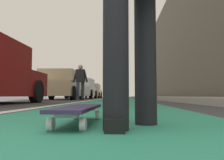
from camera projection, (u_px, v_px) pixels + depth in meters
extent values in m
plane|color=#38383D|center=(118.00, 100.00, 10.27)|extent=(80.00, 80.00, 0.00)
cube|color=#288466|center=(120.00, 98.00, 24.22)|extent=(56.00, 1.99, 0.00)
cube|color=silver|center=(107.00, 98.00, 20.28)|extent=(52.00, 0.16, 0.01)
cube|color=#9E9B93|center=(163.00, 98.00, 18.10)|extent=(52.00, 3.20, 0.15)
cube|color=#5B544B|center=(183.00, 37.00, 22.38)|extent=(40.00, 1.20, 11.74)
cylinder|color=white|center=(76.00, 115.00, 1.80)|extent=(0.07, 0.03, 0.07)
cylinder|color=white|center=(97.00, 115.00, 1.79)|extent=(0.07, 0.03, 0.07)
cylinder|color=white|center=(51.00, 124.00, 1.20)|extent=(0.07, 0.03, 0.07)
cylinder|color=white|center=(83.00, 125.00, 1.19)|extent=(0.07, 0.03, 0.07)
cube|color=silver|center=(87.00, 109.00, 1.80)|extent=(0.06, 0.12, 0.02)
cube|color=silver|center=(67.00, 115.00, 1.20)|extent=(0.06, 0.12, 0.02)
cube|color=#33284C|center=(79.00, 108.00, 1.50)|extent=(0.84, 0.22, 0.02)
cylinder|color=black|center=(116.00, 54.00, 1.24)|extent=(0.14, 0.14, 0.82)
cylinder|color=black|center=(145.00, 61.00, 1.49)|extent=(0.14, 0.14, 0.82)
cube|color=black|center=(116.00, 124.00, 1.22)|extent=(0.26, 0.10, 0.07)
cube|color=#4C606B|center=(2.00, 59.00, 6.24)|extent=(0.06, 1.60, 0.51)
cylinder|color=black|center=(36.00, 91.00, 6.42)|extent=(0.62, 0.23, 0.62)
cube|color=tan|center=(61.00, 89.00, 12.11)|extent=(4.18, 1.91, 0.70)
cube|color=tan|center=(61.00, 77.00, 12.00)|extent=(2.31, 1.73, 0.60)
cube|color=#4C606B|center=(66.00, 78.00, 13.14)|extent=(0.06, 1.63, 0.51)
cylinder|color=black|center=(52.00, 94.00, 13.40)|extent=(0.66, 0.23, 0.66)
cylinder|color=black|center=(82.00, 94.00, 13.35)|extent=(0.66, 0.23, 0.66)
cylinder|color=black|center=(36.00, 93.00, 10.83)|extent=(0.66, 0.23, 0.66)
cylinder|color=black|center=(73.00, 93.00, 10.78)|extent=(0.66, 0.23, 0.66)
cube|color=silver|center=(82.00, 91.00, 17.99)|extent=(4.22, 1.88, 0.70)
cube|color=silver|center=(82.00, 83.00, 17.88)|extent=(2.33, 1.72, 0.60)
cube|color=#4C606B|center=(84.00, 84.00, 19.03)|extent=(0.06, 1.62, 0.51)
cylinder|color=black|center=(75.00, 94.00, 19.32)|extent=(0.67, 0.23, 0.67)
cylinder|color=black|center=(95.00, 94.00, 19.22)|extent=(0.67, 0.23, 0.67)
cylinder|color=black|center=(67.00, 94.00, 16.72)|extent=(0.67, 0.23, 0.67)
cylinder|color=black|center=(91.00, 94.00, 16.63)|extent=(0.67, 0.23, 0.67)
cube|color=tan|center=(92.00, 93.00, 24.72)|extent=(4.36, 1.76, 0.70)
cube|color=tan|center=(92.00, 87.00, 24.62)|extent=(2.40, 1.62, 0.60)
cube|color=#4C606B|center=(93.00, 87.00, 25.81)|extent=(0.04, 1.55, 0.51)
cylinder|color=black|center=(86.00, 95.00, 26.09)|extent=(0.61, 0.22, 0.61)
cylinder|color=black|center=(101.00, 95.00, 26.02)|extent=(0.61, 0.22, 0.61)
cylinder|color=black|center=(82.00, 95.00, 23.40)|extent=(0.61, 0.22, 0.61)
cylinder|color=black|center=(99.00, 95.00, 23.33)|extent=(0.61, 0.22, 0.61)
cylinder|color=#2D2D2D|center=(105.00, 82.00, 23.34)|extent=(0.12, 0.12, 3.28)
cube|color=black|center=(105.00, 62.00, 23.48)|extent=(0.24, 0.28, 0.80)
sphere|color=#360606|center=(105.00, 59.00, 23.63)|extent=(0.16, 0.16, 0.16)
sphere|color=#392907|center=(105.00, 62.00, 23.61)|extent=(0.16, 0.16, 0.16)
sphere|color=green|center=(105.00, 64.00, 23.59)|extent=(0.16, 0.16, 0.16)
cylinder|color=#384260|center=(83.00, 91.00, 10.76)|extent=(0.14, 0.14, 0.82)
cylinder|color=#384260|center=(78.00, 91.00, 10.51)|extent=(0.14, 0.14, 0.82)
cube|color=black|center=(83.00, 99.00, 10.73)|extent=(0.26, 0.10, 0.07)
cube|color=black|center=(80.00, 76.00, 10.69)|extent=(0.24, 0.40, 0.60)
cylinder|color=black|center=(86.00, 76.00, 10.68)|extent=(0.09, 0.24, 0.60)
cylinder|color=black|center=(75.00, 76.00, 10.70)|extent=(0.09, 0.24, 0.60)
sphere|color=tan|center=(80.00, 67.00, 10.72)|extent=(0.22, 0.22, 0.22)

